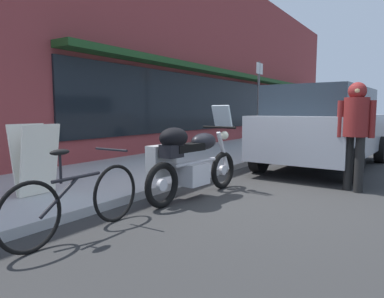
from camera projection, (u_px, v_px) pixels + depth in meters
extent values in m
plane|color=#2C2C2C|center=(258.00, 198.00, 5.27)|extent=(80.00, 80.00, 0.00)
cube|color=brown|center=(234.00, 63.00, 14.25)|extent=(24.45, 0.35, 6.43)
cube|color=black|center=(238.00, 104.00, 14.32)|extent=(17.12, 0.06, 1.80)
cube|color=#1E471E|center=(243.00, 77.00, 14.08)|extent=(17.12, 0.60, 0.16)
cube|color=#ABABAB|center=(279.00, 141.00, 14.31)|extent=(30.00, 3.03, 0.12)
torus|color=black|center=(223.00, 170.00, 5.85)|extent=(0.63, 0.14, 0.62)
cylinder|color=silver|center=(223.00, 170.00, 5.85)|extent=(0.16, 0.07, 0.16)
torus|color=black|center=(162.00, 185.00, 4.68)|extent=(0.63, 0.14, 0.62)
cylinder|color=silver|center=(162.00, 185.00, 4.68)|extent=(0.16, 0.07, 0.16)
cube|color=silver|center=(194.00, 174.00, 5.22)|extent=(0.46, 0.33, 0.32)
cylinder|color=silver|center=(196.00, 162.00, 5.24)|extent=(0.97, 0.13, 0.06)
ellipsoid|color=black|center=(204.00, 141.00, 5.36)|extent=(0.54, 0.32, 0.26)
cube|color=black|center=(187.00, 148.00, 5.04)|extent=(0.62, 0.29, 0.11)
cube|color=black|center=(171.00, 151.00, 4.78)|extent=(0.30, 0.24, 0.18)
cylinder|color=silver|center=(223.00, 151.00, 5.81)|extent=(0.35, 0.10, 0.67)
cylinder|color=black|center=(219.00, 127.00, 5.68)|extent=(0.08, 0.62, 0.04)
cube|color=silver|center=(222.00, 116.00, 5.72)|extent=(0.17, 0.33, 0.35)
sphere|color=#EAEACC|center=(224.00, 135.00, 5.82)|extent=(0.14, 0.14, 0.14)
cube|color=#B0B0B0|center=(161.00, 161.00, 4.99)|extent=(0.45, 0.23, 0.44)
cube|color=black|center=(155.00, 160.00, 5.05)|extent=(0.37, 0.04, 0.03)
ellipsoid|color=black|center=(174.00, 138.00, 4.80)|extent=(0.50, 0.36, 0.28)
torus|color=black|center=(115.00, 193.00, 4.10)|extent=(0.68, 0.06, 0.68)
torus|color=black|center=(30.00, 217.00, 3.18)|extent=(0.68, 0.06, 0.68)
cylinder|color=black|center=(77.00, 177.00, 3.61)|extent=(0.60, 0.05, 0.04)
cylinder|color=black|center=(60.00, 197.00, 3.45)|extent=(0.47, 0.05, 0.34)
cylinder|color=black|center=(60.00, 168.00, 3.43)|extent=(0.03, 0.03, 0.30)
ellipsoid|color=black|center=(60.00, 152.00, 3.42)|extent=(0.22, 0.11, 0.06)
cylinder|color=black|center=(111.00, 150.00, 4.00)|extent=(0.04, 0.48, 0.03)
cube|color=#9EA3AD|center=(326.00, 134.00, 8.01)|extent=(4.68, 2.06, 0.87)
cube|color=#232D38|center=(324.00, 102.00, 7.70)|extent=(3.20, 1.77, 0.60)
cube|color=#383838|center=(347.00, 142.00, 9.86)|extent=(0.24, 1.87, 0.24)
cylinder|color=black|center=(306.00, 145.00, 9.82)|extent=(0.67, 0.25, 0.66)
cylinder|color=black|center=(381.00, 150.00, 8.73)|extent=(0.67, 0.25, 0.66)
cylinder|color=black|center=(259.00, 157.00, 7.37)|extent=(0.67, 0.25, 0.66)
cylinder|color=black|center=(355.00, 165.00, 6.29)|extent=(0.67, 0.25, 0.66)
cylinder|color=black|center=(359.00, 165.00, 5.55)|extent=(0.14, 0.14, 0.89)
cylinder|color=black|center=(348.00, 163.00, 5.73)|extent=(0.14, 0.14, 0.89)
cylinder|color=maroon|center=(356.00, 117.00, 5.56)|extent=(0.42, 0.42, 0.62)
sphere|color=maroon|center=(357.00, 91.00, 5.51)|extent=(0.28, 0.28, 0.28)
sphere|color=tan|center=(357.00, 91.00, 5.46)|extent=(0.17, 0.17, 0.17)
cylinder|color=maroon|center=(372.00, 119.00, 5.46)|extent=(0.10, 0.10, 0.59)
cylinder|color=maroon|center=(340.00, 119.00, 5.66)|extent=(0.10, 0.10, 0.59)
cube|color=silver|center=(40.00, 160.00, 4.84)|extent=(0.55, 0.20, 0.99)
cube|color=silver|center=(30.00, 159.00, 4.96)|extent=(0.55, 0.20, 0.99)
cylinder|color=#59595B|center=(258.00, 106.00, 10.51)|extent=(0.07, 0.07, 2.62)
cube|color=silver|center=(260.00, 68.00, 10.37)|extent=(0.44, 0.02, 0.32)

